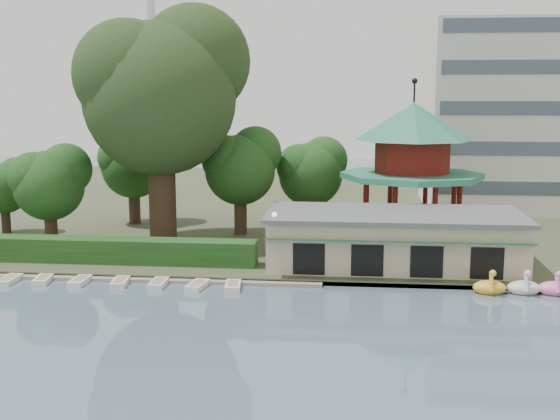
# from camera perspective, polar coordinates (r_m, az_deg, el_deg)

# --- Properties ---
(ground_plane) EXTENTS (220.00, 220.00, 0.00)m
(ground_plane) POSITION_cam_1_polar(r_m,az_deg,el_deg) (32.52, -6.99, -14.00)
(ground_plane) COLOR slate
(ground_plane) RESTS_ON ground
(shore) EXTENTS (220.00, 70.00, 0.40)m
(shore) POSITION_cam_1_polar(r_m,az_deg,el_deg) (82.31, 1.05, 0.63)
(shore) COLOR #424930
(shore) RESTS_ON ground
(embankment) EXTENTS (220.00, 0.60, 0.30)m
(embankment) POSITION_cam_1_polar(r_m,az_deg,el_deg) (48.55, -2.45, -5.75)
(embankment) COLOR gray
(embankment) RESTS_ON ground
(dock) EXTENTS (34.00, 1.60, 0.24)m
(dock) POSITION_cam_1_polar(r_m,az_deg,el_deg) (51.55, -15.84, -5.24)
(dock) COLOR gray
(dock) RESTS_ON ground
(boathouse) EXTENTS (18.60, 9.39, 3.90)m
(boathouse) POSITION_cam_1_polar(r_m,az_deg,el_deg) (52.18, 9.23, -2.28)
(boathouse) COLOR #C7B695
(boathouse) RESTS_ON shore
(pavilion) EXTENTS (12.40, 12.40, 13.50)m
(pavilion) POSITION_cam_1_polar(r_m,az_deg,el_deg) (61.49, 10.70, 4.28)
(pavilion) COLOR #C7B695
(pavilion) RESTS_ON shore
(broadcast_tower) EXTENTS (8.00, 8.00, 96.00)m
(broadcast_tower) POSITION_cam_1_polar(r_m,az_deg,el_deg) (177.20, -10.57, 16.21)
(broadcast_tower) COLOR silver
(broadcast_tower) RESTS_ON ground
(hedge) EXTENTS (30.00, 2.00, 1.80)m
(hedge) POSITION_cam_1_polar(r_m,az_deg,el_deg) (55.38, -17.53, -3.05)
(hedge) COLOR #214C1B
(hedge) RESTS_ON shore
(lamp_post) EXTENTS (0.36, 0.36, 4.28)m
(lamp_post) POSITION_cam_1_polar(r_m,az_deg,el_deg) (49.27, -0.46, -1.70)
(lamp_post) COLOR black
(lamp_post) RESTS_ON shore
(big_tree) EXTENTS (13.92, 12.97, 19.89)m
(big_tree) POSITION_cam_1_polar(r_m,az_deg,el_deg) (59.35, -9.57, 9.90)
(big_tree) COLOR #3A281C
(big_tree) RESTS_ON shore
(small_trees) EXTENTS (39.03, 16.09, 9.60)m
(small_trees) POSITION_cam_1_polar(r_m,az_deg,el_deg) (64.02, -10.75, 3.11)
(small_trees) COLOR #3A281C
(small_trees) RESTS_ON shore
(moored_rowboats) EXTENTS (27.35, 2.77, 0.36)m
(moored_rowboats) POSITION_cam_1_polar(r_m,az_deg,el_deg) (51.06, -18.45, -5.44)
(moored_rowboats) COLOR white
(moored_rowboats) RESTS_ON ground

